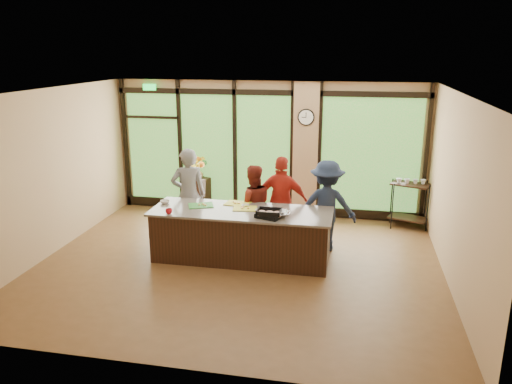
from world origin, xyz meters
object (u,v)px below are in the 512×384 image
at_px(bar_cart, 410,198).
at_px(cook_left, 189,195).
at_px(flower_stand, 199,195).
at_px(roasting_pan, 269,215).
at_px(island_base, 242,236).
at_px(cook_right, 327,206).

bearing_deg(bar_cart, cook_left, -138.85).
bearing_deg(cook_left, flower_stand, -102.88).
xyz_separation_m(cook_left, roasting_pan, (1.77, -1.03, 0.03)).
bearing_deg(roasting_pan, cook_left, 169.12).
bearing_deg(island_base, flower_stand, 122.57).
bearing_deg(cook_right, bar_cart, -138.43).
relative_size(cook_left, flower_stand, 2.29).
distance_m(island_base, bar_cart, 3.89).
distance_m(cook_right, flower_stand, 3.48).
distance_m(cook_left, roasting_pan, 2.05).
bearing_deg(cook_right, cook_left, -1.26).
xyz_separation_m(island_base, cook_left, (-1.23, 0.75, 0.48)).
bearing_deg(bar_cart, cook_right, -115.61).
height_order(cook_right, roasting_pan, cook_right).
xyz_separation_m(cook_left, bar_cart, (4.33, 1.59, -0.29)).
relative_size(island_base, flower_stand, 3.84).
xyz_separation_m(cook_left, flower_stand, (-0.34, 1.70, -0.52)).
distance_m(cook_right, bar_cart, 2.28).
xyz_separation_m(roasting_pan, bar_cart, (2.56, 2.62, -0.32)).
height_order(roasting_pan, flower_stand, roasting_pan).
distance_m(cook_left, flower_stand, 1.81).
relative_size(cook_left, cook_right, 1.08).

